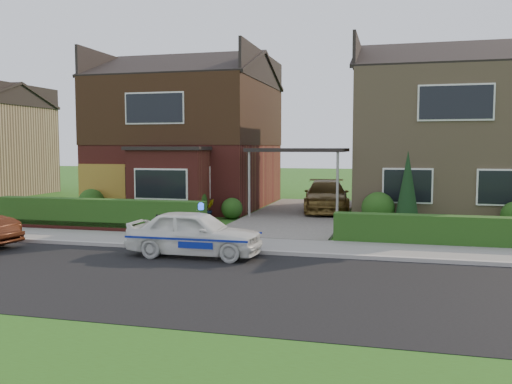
% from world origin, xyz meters
% --- Properties ---
extents(ground, '(120.00, 120.00, 0.00)m').
position_xyz_m(ground, '(0.00, 0.00, 0.00)').
color(ground, '#295015').
rests_on(ground, ground).
extents(road, '(60.00, 6.00, 0.02)m').
position_xyz_m(road, '(0.00, 0.00, 0.00)').
color(road, black).
rests_on(road, ground).
extents(kerb, '(60.00, 0.16, 0.12)m').
position_xyz_m(kerb, '(0.00, 3.05, 0.06)').
color(kerb, '#9E9993').
rests_on(kerb, ground).
extents(sidewalk, '(60.00, 2.00, 0.10)m').
position_xyz_m(sidewalk, '(0.00, 4.10, 0.05)').
color(sidewalk, slate).
rests_on(sidewalk, ground).
extents(grass_verge, '(60.00, 4.00, 0.01)m').
position_xyz_m(grass_verge, '(0.00, -5.00, 0.00)').
color(grass_verge, '#295015').
rests_on(grass_verge, ground).
extents(driveway, '(3.80, 12.00, 0.12)m').
position_xyz_m(driveway, '(0.00, 11.00, 0.06)').
color(driveway, '#666059').
rests_on(driveway, ground).
extents(house_left, '(7.50, 9.53, 7.25)m').
position_xyz_m(house_left, '(-5.78, 13.90, 3.81)').
color(house_left, maroon).
rests_on(house_left, ground).
extents(house_right, '(7.50, 8.06, 7.25)m').
position_xyz_m(house_right, '(5.80, 13.99, 3.66)').
color(house_right, '#967C5C').
rests_on(house_right, ground).
extents(carport_link, '(3.80, 3.00, 2.77)m').
position_xyz_m(carport_link, '(0.00, 10.95, 2.66)').
color(carport_link, black).
rests_on(carport_link, ground).
extents(garage_door, '(2.20, 0.10, 2.10)m').
position_xyz_m(garage_door, '(-8.25, 9.96, 1.05)').
color(garage_door, olive).
rests_on(garage_door, ground).
extents(dwarf_wall, '(7.70, 0.25, 0.36)m').
position_xyz_m(dwarf_wall, '(-5.80, 5.30, 0.18)').
color(dwarf_wall, maroon).
rests_on(dwarf_wall, ground).
extents(hedge_left, '(7.50, 0.55, 0.90)m').
position_xyz_m(hedge_left, '(-5.80, 5.45, 0.00)').
color(hedge_left, '#133B13').
rests_on(hedge_left, ground).
extents(hedge_right, '(7.50, 0.55, 0.80)m').
position_xyz_m(hedge_right, '(5.80, 5.35, 0.00)').
color(hedge_right, '#133B13').
rests_on(hedge_right, ground).
extents(shrub_left_far, '(1.08, 1.08, 1.08)m').
position_xyz_m(shrub_left_far, '(-8.50, 9.50, 0.54)').
color(shrub_left_far, '#133B13').
rests_on(shrub_left_far, ground).
extents(shrub_left_mid, '(1.32, 1.32, 1.32)m').
position_xyz_m(shrub_left_mid, '(-4.00, 9.30, 0.66)').
color(shrub_left_mid, '#133B13').
rests_on(shrub_left_mid, ground).
extents(shrub_left_near, '(0.84, 0.84, 0.84)m').
position_xyz_m(shrub_left_near, '(-2.40, 9.60, 0.42)').
color(shrub_left_near, '#133B13').
rests_on(shrub_left_near, ground).
extents(shrub_right_near, '(1.20, 1.20, 1.20)m').
position_xyz_m(shrub_right_near, '(3.20, 9.40, 0.60)').
color(shrub_right_near, '#133B13').
rests_on(shrub_right_near, ground).
extents(conifer_a, '(0.90, 0.90, 2.60)m').
position_xyz_m(conifer_a, '(4.20, 9.20, 1.30)').
color(conifer_a, black).
rests_on(conifer_a, ground).
extents(police_car, '(3.22, 3.51, 1.36)m').
position_xyz_m(police_car, '(-1.22, 2.40, 0.60)').
color(police_car, white).
rests_on(police_car, ground).
extents(driveway_car, '(2.34, 4.62, 1.28)m').
position_xyz_m(driveway_car, '(1.00, 12.05, 0.76)').
color(driveway_car, brown).
rests_on(driveway_car, driveway).
extents(potted_plant_a, '(0.51, 0.40, 0.85)m').
position_xyz_m(potted_plant_a, '(-6.16, 6.37, 0.43)').
color(potted_plant_a, gray).
rests_on(potted_plant_a, ground).
extents(potted_plant_b, '(0.57, 0.56, 0.81)m').
position_xyz_m(potted_plant_b, '(-3.15, 9.00, 0.40)').
color(potted_plant_b, gray).
rests_on(potted_plant_b, ground).
extents(potted_plant_c, '(0.52, 0.52, 0.68)m').
position_xyz_m(potted_plant_c, '(-5.12, 6.05, 0.34)').
color(potted_plant_c, gray).
rests_on(potted_plant_c, ground).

